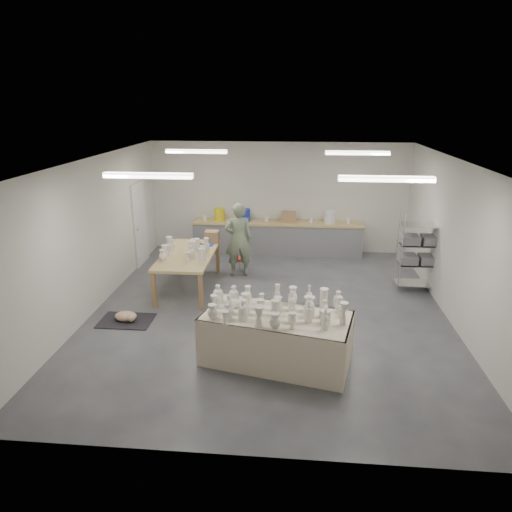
# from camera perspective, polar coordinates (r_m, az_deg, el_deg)

# --- Properties ---
(room) EXTENTS (8.00, 8.02, 3.00)m
(room) POSITION_cam_1_polar(r_m,az_deg,el_deg) (8.70, 1.08, 5.72)
(room) COLOR #424449
(room) RESTS_ON ground
(back_counter) EXTENTS (4.60, 0.60, 1.24)m
(back_counter) POSITION_cam_1_polar(r_m,az_deg,el_deg) (12.57, 2.64, 2.46)
(back_counter) COLOR tan
(back_counter) RESTS_ON ground
(wire_shelf) EXTENTS (0.88, 0.48, 1.80)m
(wire_shelf) POSITION_cam_1_polar(r_m,az_deg,el_deg) (10.60, 19.69, 0.65)
(wire_shelf) COLOR silver
(wire_shelf) RESTS_ON ground
(drying_table) EXTENTS (2.52, 1.62, 1.19)m
(drying_table) POSITION_cam_1_polar(r_m,az_deg,el_deg) (7.43, 2.50, -9.91)
(drying_table) COLOR olive
(drying_table) RESTS_ON ground
(work_table) EXTENTS (1.11, 2.21, 1.18)m
(work_table) POSITION_cam_1_polar(r_m,az_deg,el_deg) (10.22, -8.23, 0.40)
(work_table) COLOR tan
(work_table) RESTS_ON ground
(rug) EXTENTS (1.00, 0.70, 0.02)m
(rug) POSITION_cam_1_polar(r_m,az_deg,el_deg) (9.23, -15.92, -7.77)
(rug) COLOR black
(rug) RESTS_ON ground
(cat) EXTENTS (0.45, 0.34, 0.18)m
(cat) POSITION_cam_1_polar(r_m,az_deg,el_deg) (9.16, -15.89, -7.25)
(cat) COLOR white
(cat) RESTS_ON rug
(potter) EXTENTS (0.74, 0.58, 1.80)m
(potter) POSITION_cam_1_polar(r_m,az_deg,el_deg) (10.83, -2.21, 2.05)
(potter) COLOR gray
(potter) RESTS_ON ground
(red_stool) EXTENTS (0.47, 0.47, 0.35)m
(red_stool) POSITION_cam_1_polar(r_m,az_deg,el_deg) (11.27, -2.00, -0.41)
(red_stool) COLOR red
(red_stool) RESTS_ON ground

